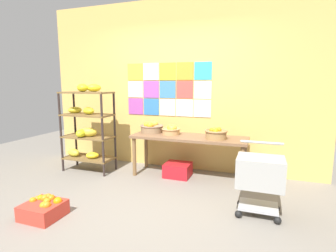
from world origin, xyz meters
The scene contains 10 objects.
ground centered at (0.00, 0.00, 0.00)m, with size 9.23×9.23×0.00m, color slate.
back_wall_with_art centered at (0.00, 1.65, 1.43)m, with size 4.85×0.07×2.86m.
banana_shelf_unit centered at (-1.36, 0.95, 0.80)m, with size 0.86×0.47×1.47m.
display_table centered at (0.35, 1.21, 0.58)m, with size 1.79×0.58×0.66m.
fruit_basket_right centered at (0.04, 1.25, 0.74)m, with size 0.30×0.30×0.17m.
fruit_basket_left centered at (0.78, 1.14, 0.74)m, with size 0.33×0.33×0.18m.
fruit_basket_back_left centered at (-0.32, 1.31, 0.74)m, with size 0.39×0.39×0.19m.
produce_crate_under_table centered at (0.18, 1.17, 0.11)m, with size 0.40×0.36×0.21m, color red.
orange_crate_foreground centered at (-0.82, -0.57, 0.10)m, with size 0.41×0.38×0.23m.
shopping_cart centered at (1.42, 0.29, 0.47)m, with size 0.50×0.43×0.81m.
Camera 1 is at (1.40, -2.68, 1.47)m, focal length 28.10 mm.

